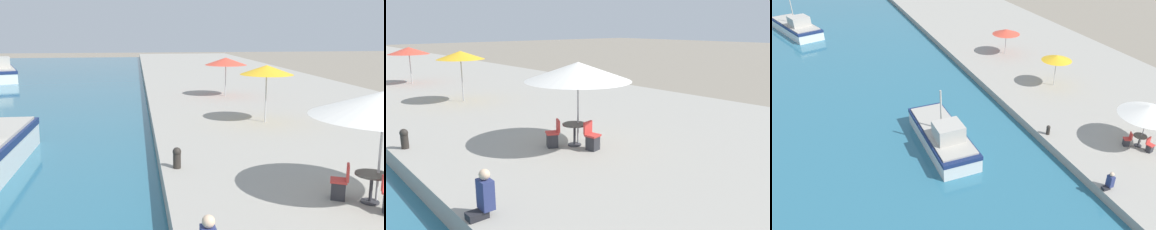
% 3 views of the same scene
% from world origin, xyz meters
% --- Properties ---
extents(quay_promenade, '(16.00, 90.00, 0.62)m').
position_xyz_m(quay_promenade, '(8.00, 37.00, 0.31)').
color(quay_promenade, '#A39E93').
rests_on(quay_promenade, ground_plane).
extents(cafe_umbrella_white, '(2.43, 2.43, 2.62)m').
position_xyz_m(cafe_umbrella_white, '(5.15, 20.75, 3.03)').
color(cafe_umbrella_white, '#B7B7B7').
rests_on(cafe_umbrella_white, quay_promenade).
extents(cafe_umbrella_striped, '(2.69, 2.69, 2.46)m').
position_xyz_m(cafe_umbrella_striped, '(5.01, 28.96, 2.85)').
color(cafe_umbrella_striped, '#B7B7B7').
rests_on(cafe_umbrella_striped, quay_promenade).
extents(cafe_table, '(0.80, 0.80, 0.74)m').
position_xyz_m(cafe_table, '(4.90, 11.26, 1.16)').
color(cafe_table, '#333338').
rests_on(cafe_table, quay_promenade).
extents(cafe_chair_left, '(0.56, 0.55, 0.91)m').
position_xyz_m(cafe_chair_left, '(4.25, 11.58, 0.95)').
color(cafe_chair_left, '#2D2D33').
rests_on(cafe_chair_left, quay_promenade).
extents(mooring_bollard, '(0.26, 0.26, 0.65)m').
position_xyz_m(mooring_bollard, '(0.48, 14.54, 0.97)').
color(mooring_bollard, '#2D2823').
rests_on(mooring_bollard, quay_promenade).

